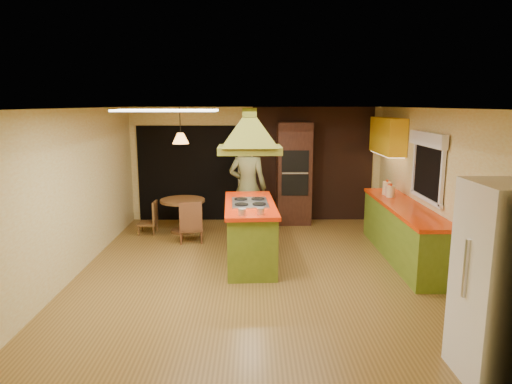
{
  "coord_description": "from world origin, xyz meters",
  "views": [
    {
      "loc": [
        -0.07,
        -6.75,
        2.56
      ],
      "look_at": [
        -0.02,
        0.55,
        1.15
      ],
      "focal_mm": 32.0,
      "sensor_mm": 36.0,
      "label": 1
    }
  ],
  "objects_px": {
    "refrigerator": "(508,284)",
    "dining_table": "(183,209)",
    "wall_oven": "(294,173)",
    "canister_large": "(387,188)",
    "kitchen_island": "(250,232)",
    "man": "(248,188)"
  },
  "relations": [
    {
      "from": "refrigerator",
      "to": "dining_table",
      "type": "relative_size",
      "value": 2.1
    },
    {
      "from": "wall_oven",
      "to": "canister_large",
      "type": "height_order",
      "value": "wall_oven"
    },
    {
      "from": "refrigerator",
      "to": "dining_table",
      "type": "xyz_separation_m",
      "value": [
        -3.75,
        5.06,
        -0.47
      ]
    },
    {
      "from": "kitchen_island",
      "to": "wall_oven",
      "type": "bearing_deg",
      "value": 66.63
    },
    {
      "from": "dining_table",
      "to": "canister_large",
      "type": "height_order",
      "value": "canister_large"
    },
    {
      "from": "man",
      "to": "wall_oven",
      "type": "xyz_separation_m",
      "value": [
        0.98,
        1.15,
        0.1
      ]
    },
    {
      "from": "dining_table",
      "to": "canister_large",
      "type": "relative_size",
      "value": 3.82
    },
    {
      "from": "refrigerator",
      "to": "wall_oven",
      "type": "xyz_separation_m",
      "value": [
        -1.46,
        5.78,
        0.15
      ]
    },
    {
      "from": "canister_large",
      "to": "dining_table",
      "type": "bearing_deg",
      "value": 169.23
    },
    {
      "from": "wall_oven",
      "to": "dining_table",
      "type": "relative_size",
      "value": 2.43
    },
    {
      "from": "wall_oven",
      "to": "dining_table",
      "type": "height_order",
      "value": "wall_oven"
    },
    {
      "from": "refrigerator",
      "to": "dining_table",
      "type": "distance_m",
      "value": 6.31
    },
    {
      "from": "kitchen_island",
      "to": "canister_large",
      "type": "relative_size",
      "value": 8.62
    },
    {
      "from": "kitchen_island",
      "to": "wall_oven",
      "type": "distance_m",
      "value": 2.73
    },
    {
      "from": "kitchen_island",
      "to": "man",
      "type": "xyz_separation_m",
      "value": [
        -0.05,
        1.34,
        0.49
      ]
    },
    {
      "from": "man",
      "to": "kitchen_island",
      "type": "bearing_deg",
      "value": 102.81
    },
    {
      "from": "kitchen_island",
      "to": "man",
      "type": "relative_size",
      "value": 1.02
    },
    {
      "from": "canister_large",
      "to": "wall_oven",
      "type": "bearing_deg",
      "value": 137.34
    },
    {
      "from": "man",
      "to": "refrigerator",
      "type": "bearing_deg",
      "value": 128.45
    },
    {
      "from": "kitchen_island",
      "to": "canister_large",
      "type": "height_order",
      "value": "canister_large"
    },
    {
      "from": "canister_large",
      "to": "man",
      "type": "bearing_deg",
      "value": 173.13
    },
    {
      "from": "man",
      "to": "dining_table",
      "type": "distance_m",
      "value": 1.48
    }
  ]
}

